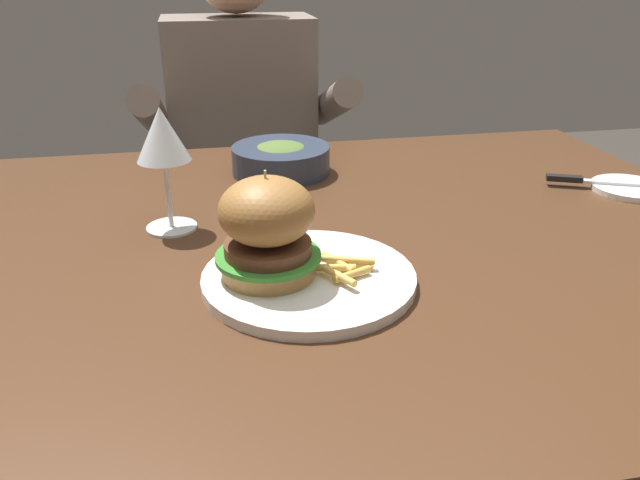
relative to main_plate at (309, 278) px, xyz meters
name	(u,v)px	position (x,y,z in m)	size (l,w,h in m)	color
dining_table	(325,285)	(0.05, 0.13, -0.09)	(1.32, 0.99, 0.74)	#472B19
main_plate	(309,278)	(0.00, 0.00, 0.00)	(0.27, 0.27, 0.01)	white
burger_sandwich	(267,228)	(-0.05, 0.01, 0.07)	(0.13, 0.13, 0.13)	#B78447
fries_pile	(343,267)	(0.04, -0.01, 0.02)	(0.08, 0.09, 0.02)	gold
wine_glass	(162,139)	(-0.17, 0.21, 0.13)	(0.08, 0.08, 0.18)	silver
bread_plate	(630,188)	(0.61, 0.22, 0.00)	(0.13, 0.13, 0.01)	white
table_knife	(600,181)	(0.56, 0.24, 0.01)	(0.21, 0.10, 0.01)	silver
soup_bowl	(281,158)	(0.03, 0.44, 0.02)	(0.18, 0.18, 0.06)	#2D384C
diner_person	(245,182)	(-0.01, 0.91, -0.18)	(0.51, 0.36, 1.18)	#282833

